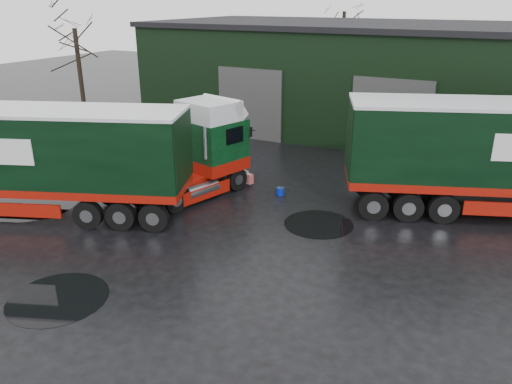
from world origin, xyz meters
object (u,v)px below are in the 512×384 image
warehouse (417,79)px  hero_tractor (180,153)px  wash_bucket (280,191)px  tree_left (78,57)px  tree_back_a (343,36)px  trailer_left (12,162)px

warehouse → hero_tractor: bearing=-111.3°
wash_bucket → tree_left: (-16.40, 5.37, 4.09)m
tree_back_a → hero_tractor: bearing=-85.6°
warehouse → trailer_left: warehouse is taller
warehouse → trailer_left: 22.34m
tree_left → trailer_left: bearing=-54.2°
hero_tractor → warehouse: bearing=84.7°
warehouse → hero_tractor: (-6.05, -15.50, -1.24)m
hero_tractor → wash_bucket: (3.45, 2.13, -1.76)m
warehouse → tree_back_a: size_ratio=3.41×
trailer_left → tree_back_a: bearing=-27.0°
trailer_left → tree_left: size_ratio=1.54×
hero_tractor → tree_back_a: size_ratio=0.65×
trailer_left → tree_left: (-8.37, 11.62, 2.21)m
warehouse → hero_tractor: size_ratio=5.26×
hero_tractor → tree_left: tree_left is taller
warehouse → tree_left: tree_left is taller
warehouse → hero_tractor: 16.69m
trailer_left → tree_back_a: tree_back_a is taller
hero_tractor → trailer_left: bearing=-122.0°
trailer_left → wash_bucket: (8.02, 6.25, -1.88)m
hero_tractor → wash_bucket: size_ratio=18.36×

